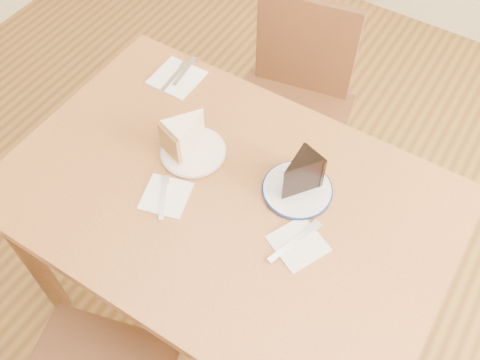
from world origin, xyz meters
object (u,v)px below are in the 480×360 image
at_px(plate_cream, 193,152).
at_px(carrot_cake, 188,133).
at_px(table, 226,214).
at_px(chocolate_cake, 297,177).
at_px(chair_far, 290,109).
at_px(plate_navy, 297,190).

bearing_deg(plate_cream, carrot_cake, 148.61).
distance_m(table, plate_cream, 0.20).
bearing_deg(chocolate_cake, table, 53.02).
height_order(table, plate_cream, plate_cream).
bearing_deg(plate_cream, table, -25.03).
height_order(table, chocolate_cake, chocolate_cake).
relative_size(chair_far, plate_cream, 4.82).
distance_m(plate_cream, carrot_cake, 0.06).
xyz_separation_m(table, plate_cream, (-0.15, 0.07, 0.10)).
relative_size(plate_navy, chocolate_cake, 1.71).
distance_m(plate_cream, plate_navy, 0.32).
height_order(chair_far, plate_navy, chair_far).
bearing_deg(chair_far, chocolate_cake, 106.60).
xyz_separation_m(chair_far, plate_cream, (-0.05, -0.53, 0.28)).
distance_m(table, chocolate_cake, 0.25).
bearing_deg(table, plate_cream, 154.97).
bearing_deg(chocolate_cake, plate_navy, -120.26).
height_order(plate_cream, chocolate_cake, chocolate_cake).
bearing_deg(carrot_cake, plate_navy, 21.69).
relative_size(table, carrot_cake, 10.42).
height_order(table, plate_navy, plate_navy).
height_order(plate_navy, carrot_cake, carrot_cake).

